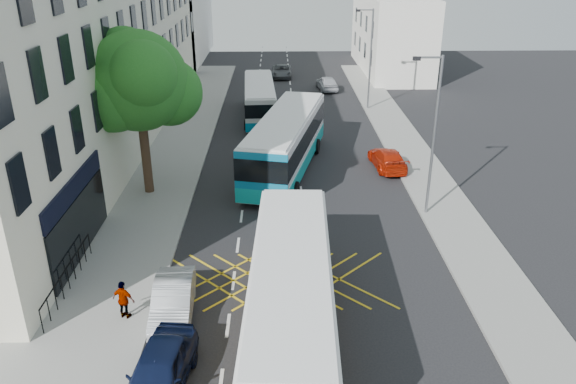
{
  "coord_description": "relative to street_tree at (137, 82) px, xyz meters",
  "views": [
    {
      "loc": [
        -1.34,
        -13.86,
        12.84
      ],
      "look_at": [
        -0.85,
        10.08,
        2.2
      ],
      "focal_mm": 35.0,
      "sensor_mm": 36.0,
      "label": 1
    }
  ],
  "objects": [
    {
      "name": "pavement_left",
      "position": [
        0.01,
        0.03,
        -6.22
      ],
      "size": [
        5.0,
        70.0,
        0.15
      ],
      "primitive_type": "cube",
      "color": "gray",
      "rests_on": "ground"
    },
    {
      "name": "parked_car_silver",
      "position": [
        3.25,
        -11.33,
        -5.62
      ],
      "size": [
        1.68,
        4.16,
        1.34
      ],
      "primitive_type": "imported",
      "rotation": [
        0.0,
        0.0,
        0.06
      ],
      "color": "#ACAFB4",
      "rests_on": "ground"
    },
    {
      "name": "pavement_right",
      "position": [
        16.01,
        0.03,
        -6.22
      ],
      "size": [
        3.0,
        70.0,
        0.15
      ],
      "primitive_type": "cube",
      "color": "gray",
      "rests_on": "ground"
    },
    {
      "name": "bus_far",
      "position": [
        5.8,
        14.97,
        -4.81
      ],
      "size": [
        2.85,
        10.09,
        2.81
      ],
      "rotation": [
        0.0,
        0.0,
        0.05
      ],
      "color": "silver",
      "rests_on": "ground"
    },
    {
      "name": "lamp_near",
      "position": [
        14.71,
        -2.97,
        -1.68
      ],
      "size": [
        1.45,
        0.15,
        8.0
      ],
      "color": "slate",
      "rests_on": "pavement_right"
    },
    {
      "name": "bus_near",
      "position": [
        7.6,
        -12.85,
        -4.56
      ],
      "size": [
        3.27,
        11.81,
        3.29
      ],
      "rotation": [
        0.0,
        0.0,
        -0.04
      ],
      "color": "silver",
      "rests_on": "ground"
    },
    {
      "name": "ground",
      "position": [
        8.51,
        -14.97,
        -6.29
      ],
      "size": [
        120.0,
        120.0,
        0.0
      ],
      "primitive_type": "plane",
      "color": "black",
      "rests_on": "ground"
    },
    {
      "name": "parked_car_blue",
      "position": [
        3.46,
        -15.18,
        -5.57
      ],
      "size": [
        2.2,
        4.42,
        1.45
      ],
      "primitive_type": "imported",
      "rotation": [
        0.0,
        0.0,
        -0.12
      ],
      "color": "#0D1534",
      "rests_on": "ground"
    },
    {
      "name": "terrace_far",
      "position": [
        -5.49,
        40.03,
        -1.29
      ],
      "size": [
        8.0,
        20.0,
        10.0
      ],
      "primitive_type": "cube",
      "color": "silver",
      "rests_on": "ground"
    },
    {
      "name": "street_tree",
      "position": [
        0.0,
        0.0,
        0.0
      ],
      "size": [
        6.3,
        5.7,
        8.8
      ],
      "color": "#382619",
      "rests_on": "pavement_left"
    },
    {
      "name": "red_hatchback",
      "position": [
        14.01,
        3.66,
        -5.68
      ],
      "size": [
        2.08,
        4.37,
        1.23
      ],
      "primitive_type": "imported",
      "rotation": [
        0.0,
        0.0,
        3.23
      ],
      "color": "#BB2108",
      "rests_on": "ground"
    },
    {
      "name": "distant_car_grey",
      "position": [
        7.71,
        29.73,
        -5.68
      ],
      "size": [
        2.1,
        4.42,
        1.22
      ],
      "primitive_type": "imported",
      "rotation": [
        0.0,
        0.0,
        -0.02
      ],
      "color": "#44484D",
      "rests_on": "ground"
    },
    {
      "name": "railings",
      "position": [
        -1.19,
        -9.67,
        -5.57
      ],
      "size": [
        0.08,
        5.6,
        1.14
      ],
      "primitive_type": null,
      "color": "black",
      "rests_on": "pavement_left"
    },
    {
      "name": "distant_car_silver",
      "position": [
        11.96,
        24.02,
        -5.62
      ],
      "size": [
        2.09,
        4.11,
        1.34
      ],
      "primitive_type": "imported",
      "rotation": [
        0.0,
        0.0,
        3.27
      ],
      "color": "#B4B6BC",
      "rests_on": "ground"
    },
    {
      "name": "bus_mid",
      "position": [
        7.69,
        3.43,
        -4.48
      ],
      "size": [
        5.51,
        12.54,
        3.44
      ],
      "rotation": [
        0.0,
        0.0,
        -0.23
      ],
      "color": "silver",
      "rests_on": "ground"
    },
    {
      "name": "pedestrian_far",
      "position": [
        1.51,
        -11.58,
        -5.38
      ],
      "size": [
        0.97,
        0.65,
        1.53
      ],
      "primitive_type": "imported",
      "rotation": [
        0.0,
        0.0,
        2.8
      ],
      "color": "gray",
      "rests_on": "pavement_left"
    },
    {
      "name": "terrace_main",
      "position": [
        -5.49,
        9.52,
        0.46
      ],
      "size": [
        8.3,
        45.0,
        13.5
      ],
      "color": "beige",
      "rests_on": "ground"
    },
    {
      "name": "lamp_far",
      "position": [
        14.71,
        17.03,
        -1.68
      ],
      "size": [
        1.45,
        0.15,
        8.0
      ],
      "color": "slate",
      "rests_on": "pavement_right"
    },
    {
      "name": "building_right",
      "position": [
        19.51,
        33.03,
        -2.29
      ],
      "size": [
        6.0,
        18.0,
        8.0
      ],
      "primitive_type": "cube",
      "color": "silver",
      "rests_on": "ground"
    }
  ]
}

